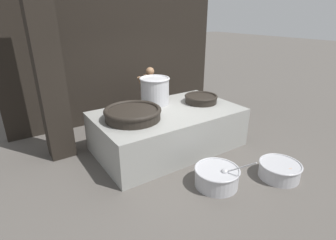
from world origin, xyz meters
TOP-DOWN VIEW (x-y plane):
  - ground_plane at (0.00, 0.00)m, footprint 60.00×60.00m
  - back_wall at (0.00, 2.48)m, footprint 6.28×0.24m
  - support_pillar at (-2.16, 1.04)m, footprint 0.50×0.50m
  - hearth_platform at (0.00, 0.00)m, footprint 3.25×1.92m
  - giant_wok_near at (-0.88, -0.02)m, footprint 1.18×1.18m
  - giant_wok_far at (1.00, 0.04)m, footprint 0.80×0.80m
  - stock_pot at (0.02, 0.60)m, footprint 0.72×0.72m
  - cook at (0.36, 1.40)m, footprint 0.37×0.58m
  - prep_bowl_vegetables at (-0.10, -1.74)m, footprint 0.83×1.02m
  - prep_bowl_meat at (1.07, -2.23)m, footprint 0.79×0.79m

SIDE VIEW (x-z plane):
  - ground_plane at x=0.00m, z-range 0.00..0.00m
  - prep_bowl_meat at x=1.07m, z-range 0.02..0.32m
  - prep_bowl_vegetables at x=-0.10m, z-range -0.15..0.54m
  - hearth_platform at x=0.00m, z-range 0.00..0.91m
  - cook at x=0.36m, z-range 0.07..1.69m
  - giant_wok_far at x=1.00m, z-range 0.92..1.10m
  - giant_wok_near at x=-0.88m, z-range 0.92..1.16m
  - stock_pot at x=0.02m, z-range 0.92..1.56m
  - back_wall at x=0.00m, z-range 0.00..4.41m
  - support_pillar at x=-2.16m, z-range 0.00..4.41m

